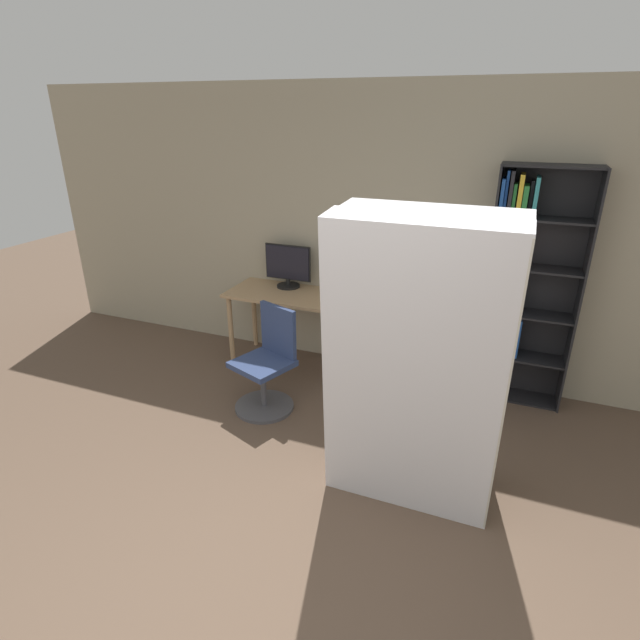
# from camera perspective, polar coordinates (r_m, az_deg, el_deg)

# --- Properties ---
(wall_back) EXTENTS (8.00, 0.06, 2.70)m
(wall_back) POSITION_cam_1_polar(r_m,az_deg,el_deg) (4.78, 8.77, 9.37)
(wall_back) COLOR tan
(wall_back) RESTS_ON ground
(desk) EXTENTS (1.23, 0.61, 0.77)m
(desk) POSITION_cam_1_polar(r_m,az_deg,el_deg) (4.98, -3.44, 1.89)
(desk) COLOR tan
(desk) RESTS_ON ground
(monitor) EXTENTS (0.49, 0.23, 0.44)m
(monitor) POSITION_cam_1_polar(r_m,az_deg,el_deg) (5.06, -3.69, 6.22)
(monitor) COLOR black
(monitor) RESTS_ON desk
(office_chair) EXTENTS (0.56, 0.56, 0.92)m
(office_chair) POSITION_cam_1_polar(r_m,az_deg,el_deg) (4.38, -6.03, -5.61)
(office_chair) COLOR #4C4C51
(office_chair) RESTS_ON ground
(bookshelf) EXTENTS (0.75, 0.30, 2.06)m
(bookshelf) POSITION_cam_1_polar(r_m,az_deg,el_deg) (4.60, 21.86, 3.56)
(bookshelf) COLOR black
(bookshelf) RESTS_ON ground
(mattress_near) EXTENTS (1.08, 0.40, 1.94)m
(mattress_near) POSITION_cam_1_polar(r_m,az_deg,el_deg) (3.08, 10.70, -6.25)
(mattress_near) COLOR silver
(mattress_near) RESTS_ON ground
(mattress_far) EXTENTS (1.08, 0.35, 1.94)m
(mattress_far) POSITION_cam_1_polar(r_m,az_deg,el_deg) (3.33, 11.74, -3.97)
(mattress_far) COLOR silver
(mattress_far) RESTS_ON ground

